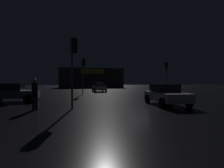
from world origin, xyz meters
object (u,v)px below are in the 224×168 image
at_px(pedestrian, 35,91).
at_px(store_building, 91,78).
at_px(traffic_signal_cross_left, 74,55).
at_px(car_near, 13,93).
at_px(traffic_signal_cross_right, 166,70).
at_px(car_crossing, 99,87).
at_px(car_far, 166,94).
at_px(traffic_signal_main, 83,67).

bearing_deg(pedestrian, store_building, 80.01).
xyz_separation_m(traffic_signal_cross_left, car_near, (-4.84, 4.68, -2.47)).
height_order(traffic_signal_cross_right, car_crossing, traffic_signal_cross_right).
xyz_separation_m(traffic_signal_cross_right, car_far, (-6.83, -12.27, -2.51)).
relative_size(store_building, pedestrian, 9.19).
xyz_separation_m(car_near, pedestrian, (2.64, -4.66, 0.32)).
bearing_deg(car_near, pedestrian, -60.51).
xyz_separation_m(store_building, traffic_signal_cross_left, (-4.43, -37.69, 0.66)).
xyz_separation_m(traffic_signal_cross_right, car_crossing, (-9.33, 3.97, -2.51)).
distance_m(store_building, pedestrian, 38.27).
bearing_deg(pedestrian, traffic_signal_main, 73.94).
bearing_deg(traffic_signal_cross_right, car_crossing, 156.98).
distance_m(traffic_signal_main, car_far, 12.63).
bearing_deg(pedestrian, car_crossing, 70.17).
height_order(traffic_signal_cross_left, pedestrian, traffic_signal_cross_left).
height_order(store_building, car_crossing, store_building).
relative_size(traffic_signal_cross_right, car_crossing, 1.10).
bearing_deg(car_near, traffic_signal_cross_left, -44.06).
distance_m(car_far, pedestrian, 8.50).
distance_m(traffic_signal_main, car_crossing, 6.29).
height_order(traffic_signal_cross_left, traffic_signal_cross_right, traffic_signal_cross_right).
height_order(store_building, traffic_signal_main, store_building).
height_order(car_crossing, pedestrian, pedestrian).
bearing_deg(store_building, car_crossing, -91.76).
distance_m(traffic_signal_cross_left, car_near, 7.17).
bearing_deg(pedestrian, traffic_signal_cross_right, 39.50).
relative_size(traffic_signal_cross_left, car_far, 1.02).
distance_m(traffic_signal_cross_left, traffic_signal_cross_right, 18.22).
bearing_deg(car_crossing, traffic_signal_main, -117.85).
distance_m(car_near, pedestrian, 5.37).
relative_size(traffic_signal_main, pedestrian, 2.50).
relative_size(traffic_signal_main, traffic_signal_cross_right, 1.03).
height_order(car_far, car_crossing, car_far).
distance_m(car_near, car_crossing, 14.72).
relative_size(store_building, car_far, 4.01).
xyz_separation_m(traffic_signal_main, traffic_signal_cross_right, (11.99, 1.07, -0.16)).
height_order(traffic_signal_main, traffic_signal_cross_right, traffic_signal_main).
relative_size(store_building, traffic_signal_cross_right, 3.78).
relative_size(store_building, car_near, 4.25).
bearing_deg(traffic_signal_cross_left, pedestrian, 179.40).
bearing_deg(car_crossing, store_building, 88.24).
xyz_separation_m(traffic_signal_cross_right, pedestrian, (-15.32, -12.63, -2.19)).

